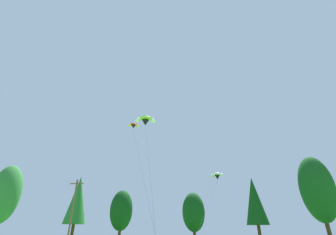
# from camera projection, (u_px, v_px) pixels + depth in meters

# --- Properties ---
(treeline_tree_a) EXTENTS (5.90, 5.90, 15.19)m
(treeline_tree_a) POSITION_uv_depth(u_px,v_px,m) (5.00, 194.00, 48.78)
(treeline_tree_a) COLOR #472D19
(treeline_tree_a) RESTS_ON ground_plane
(treeline_tree_b) EXTENTS (4.45, 4.45, 12.97)m
(treeline_tree_b) POSITION_uv_depth(u_px,v_px,m) (78.00, 200.00, 49.14)
(treeline_tree_b) COLOR #472D19
(treeline_tree_b) RESTS_ON ground_plane
(treeline_tree_c) EXTENTS (4.39, 4.39, 9.60)m
(treeline_tree_c) POSITION_uv_depth(u_px,v_px,m) (121.00, 210.00, 45.81)
(treeline_tree_c) COLOR #472D19
(treeline_tree_c) RESTS_ON ground_plane
(treeline_tree_d) EXTENTS (4.17, 4.17, 8.77)m
(treeline_tree_d) POSITION_uv_depth(u_px,v_px,m) (194.00, 212.00, 43.29)
(treeline_tree_d) COLOR #472D19
(treeline_tree_d) RESTS_ON ground_plane
(treeline_tree_e) EXTENTS (4.26, 4.26, 12.10)m
(treeline_tree_e) POSITION_uv_depth(u_px,v_px,m) (255.00, 200.00, 46.02)
(treeline_tree_e) COLOR #472D19
(treeline_tree_e) RESTS_ON ground_plane
(treeline_tree_f) EXTENTS (5.85, 5.85, 15.00)m
(treeline_tree_f) POSITION_uv_depth(u_px,v_px,m) (317.00, 188.00, 42.21)
(treeline_tree_f) COLOR #472D19
(treeline_tree_f) RESTS_ON ground_plane
(utility_pole) EXTENTS (2.20, 0.26, 9.35)m
(utility_pole) POSITION_uv_depth(u_px,v_px,m) (72.00, 210.00, 34.35)
(utility_pole) COLOR brown
(utility_pole) RESTS_ON ground_plane
(parafoil_kite_high_lime_white) EXTENTS (6.29, 11.37, 20.01)m
(parafoil_kite_high_lime_white) POSITION_uv_depth(u_px,v_px,m) (145.00, 120.00, 42.39)
(parafoil_kite_high_lime_white) COLOR #93D633
(parafoil_kite_mid_white) EXTENTS (5.64, 22.29, 10.86)m
(parafoil_kite_mid_white) POSITION_uv_depth(u_px,v_px,m) (217.00, 176.00, 45.10)
(parafoil_kite_mid_white) COLOR white
(parafoil_kite_far_red_yellow) EXTENTS (8.02, 12.41, 19.33)m
(parafoil_kite_far_red_yellow) POSITION_uv_depth(u_px,v_px,m) (134.00, 126.00, 43.77)
(parafoil_kite_far_red_yellow) COLOR red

